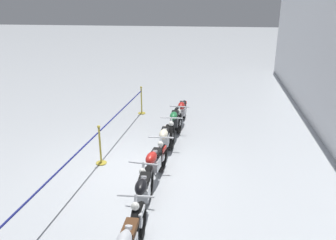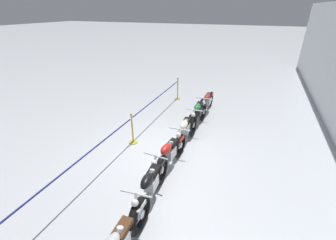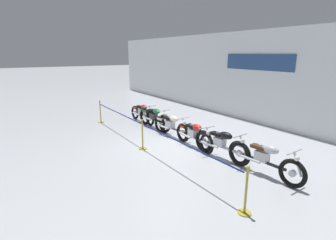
# 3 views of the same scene
# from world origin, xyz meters

# --- Properties ---
(ground_plane) EXTENTS (120.00, 120.00, 0.00)m
(ground_plane) POSITION_xyz_m (0.00, 0.00, 0.00)
(ground_plane) COLOR #B2B7BC
(motorcycle_red_0) EXTENTS (2.14, 0.62, 0.91)m
(motorcycle_red_0) POSITION_xyz_m (-3.29, 0.64, 0.46)
(motorcycle_red_0) COLOR black
(motorcycle_red_0) RESTS_ON ground
(motorcycle_green_1) EXTENTS (2.31, 0.62, 0.96)m
(motorcycle_green_1) POSITION_xyz_m (-2.06, 0.57, 0.47)
(motorcycle_green_1) COLOR black
(motorcycle_green_1) RESTS_ON ground
(motorcycle_cream_2) EXTENTS (2.16, 0.62, 0.92)m
(motorcycle_cream_2) POSITION_xyz_m (-0.69, 0.53, 0.46)
(motorcycle_cream_2) COLOR black
(motorcycle_cream_2) RESTS_ON ground
(motorcycle_red_3) EXTENTS (2.15, 0.62, 0.92)m
(motorcycle_red_3) POSITION_xyz_m (0.71, 0.55, 0.46)
(motorcycle_red_3) COLOR black
(motorcycle_red_3) RESTS_ON ground
(motorcycle_black_4) EXTENTS (2.17, 0.62, 0.95)m
(motorcycle_black_4) POSITION_xyz_m (1.95, 0.62, 0.46)
(motorcycle_black_4) COLOR black
(motorcycle_black_4) RESTS_ON ground
(stanchion_far_left) EXTENTS (8.73, 0.28, 1.05)m
(stanchion_far_left) POSITION_xyz_m (-1.34, -1.02, 0.72)
(stanchion_far_left) COLOR gold
(stanchion_far_left) RESTS_ON ground
(stanchion_mid_left) EXTENTS (0.28, 0.28, 1.05)m
(stanchion_mid_left) POSITION_xyz_m (-0.10, -1.02, 0.36)
(stanchion_mid_left) COLOR gold
(stanchion_mid_left) RESTS_ON ground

